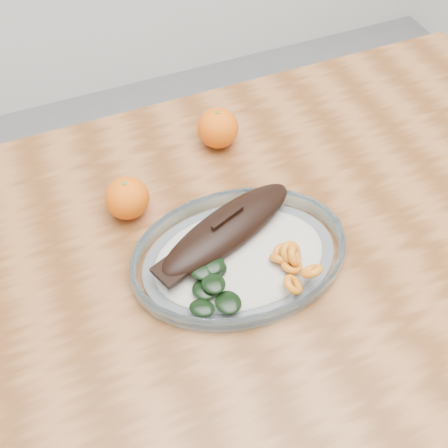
% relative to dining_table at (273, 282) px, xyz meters
% --- Properties ---
extents(ground, '(3.00, 3.00, 0.00)m').
position_rel_dining_table_xyz_m(ground, '(0.00, 0.00, -0.65)').
color(ground, slate).
rests_on(ground, ground).
extents(dining_table, '(1.20, 0.80, 0.75)m').
position_rel_dining_table_xyz_m(dining_table, '(0.00, 0.00, 0.00)').
color(dining_table, brown).
rests_on(dining_table, ground).
extents(plated_meal, '(0.61, 0.61, 0.08)m').
position_rel_dining_table_xyz_m(plated_meal, '(-0.06, -0.00, 0.12)').
color(plated_meal, white).
rests_on(plated_meal, dining_table).
extents(orange_left, '(0.07, 0.07, 0.07)m').
position_rel_dining_table_xyz_m(orange_left, '(-0.19, 0.15, 0.13)').
color(orange_left, '#EC3A04').
rests_on(orange_left, dining_table).
extents(orange_right, '(0.07, 0.07, 0.07)m').
position_rel_dining_table_xyz_m(orange_right, '(0.00, 0.25, 0.14)').
color(orange_right, '#EC3A04').
rests_on(orange_right, dining_table).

